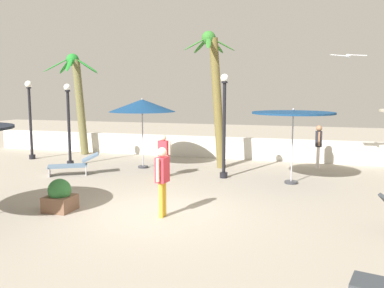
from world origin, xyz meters
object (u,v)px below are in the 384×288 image
(palm_tree_0, at_px, (78,93))
(guest_0, at_px, (162,175))
(lamp_post_1, at_px, (224,123))
(lamp_post_3, at_px, (69,122))
(lounge_chair_2, at_px, (74,164))
(seagull_0, at_px, (348,56))
(patio_umbrella_2, at_px, (142,106))
(lamp_post_2, at_px, (30,115))
(planter, at_px, (60,196))
(guest_2, at_px, (164,152))
(guest_3, at_px, (319,142))
(palm_tree_1, at_px, (215,86))
(patio_umbrella_3, at_px, (293,116))

(palm_tree_0, height_order, guest_0, palm_tree_0)
(lamp_post_1, height_order, lamp_post_3, lamp_post_1)
(lounge_chair_2, bearing_deg, lamp_post_3, 127.34)
(lounge_chair_2, bearing_deg, seagull_0, 7.83)
(patio_umbrella_2, distance_m, lamp_post_2, 5.84)
(lamp_post_1, distance_m, lamp_post_2, 9.48)
(lamp_post_1, xyz_separation_m, planter, (-3.23, -5.22, -1.62))
(guest_2, distance_m, guest_3, 6.39)
(patio_umbrella_2, xyz_separation_m, seagull_0, (7.61, -0.75, 1.72))
(lamp_post_2, distance_m, planter, 9.22)
(planter, bearing_deg, palm_tree_0, 119.32)
(palm_tree_0, bearing_deg, planter, -60.68)
(seagull_0, bearing_deg, lamp_post_1, -177.31)
(seagull_0, height_order, planter, seagull_0)
(palm_tree_0, distance_m, planter, 10.27)
(patio_umbrella_2, xyz_separation_m, planter, (0.34, -6.15, -2.15))
(palm_tree_1, xyz_separation_m, guest_0, (0.32, -6.80, -2.24))
(patio_umbrella_2, xyz_separation_m, guest_3, (6.84, 2.01, -1.46))
(lamp_post_3, relative_size, planter, 4.02)
(patio_umbrella_2, height_order, seagull_0, seagull_0)
(patio_umbrella_3, height_order, palm_tree_1, palm_tree_1)
(guest_0, xyz_separation_m, guest_3, (3.74, 7.87, 0.00))
(patio_umbrella_3, relative_size, lamp_post_1, 0.73)
(seagull_0, xyz_separation_m, planter, (-7.27, -5.40, -3.87))
(patio_umbrella_2, bearing_deg, lounge_chair_2, -132.71)
(lamp_post_3, height_order, seagull_0, seagull_0)
(patio_umbrella_2, relative_size, guest_2, 1.83)
(palm_tree_0, bearing_deg, guest_2, -33.31)
(lamp_post_2, distance_m, lamp_post_3, 2.81)
(palm_tree_0, bearing_deg, lamp_post_3, -64.82)
(planter, bearing_deg, lamp_post_2, 132.59)
(lamp_post_3, bearing_deg, guest_3, 13.64)
(patio_umbrella_3, distance_m, lounge_chair_2, 8.13)
(guest_0, bearing_deg, palm_tree_0, 132.33)
(palm_tree_0, bearing_deg, lamp_post_2, -122.72)
(patio_umbrella_2, relative_size, patio_umbrella_3, 1.04)
(palm_tree_0, xyz_separation_m, lamp_post_1, (8.09, -3.44, -1.03))
(seagull_0, bearing_deg, guest_3, 105.60)
(palm_tree_0, xyz_separation_m, seagull_0, (12.13, -3.25, 1.22))
(planter, bearing_deg, guest_2, 76.89)
(lamp_post_1, height_order, guest_0, lamp_post_1)
(lamp_post_2, bearing_deg, palm_tree_1, 2.82)
(lamp_post_3, bearing_deg, guest_2, -12.32)
(palm_tree_1, distance_m, guest_2, 3.60)
(lamp_post_3, distance_m, lounge_chair_2, 2.51)
(patio_umbrella_2, height_order, guest_3, patio_umbrella_2)
(lamp_post_3, height_order, lounge_chair_2, lamp_post_3)
(lamp_post_3, relative_size, guest_3, 1.96)
(palm_tree_1, relative_size, seagull_0, 4.86)
(palm_tree_1, height_order, lounge_chair_2, palm_tree_1)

